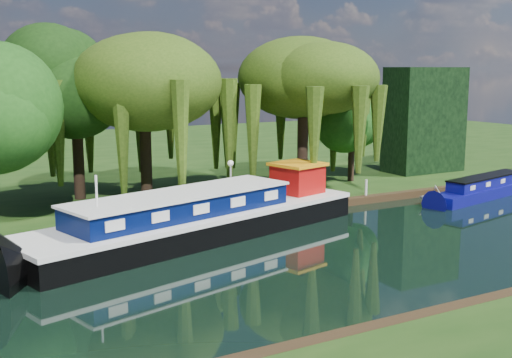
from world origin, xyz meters
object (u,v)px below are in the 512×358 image
dutch_barge (201,218)px  narrowboat (486,189)px  red_dinghy (104,251)px  white_cruiser (437,204)px

dutch_barge → narrowboat: 20.54m
dutch_barge → narrowboat: bearing=-14.3°
dutch_barge → red_dinghy: bearing=167.0°
dutch_barge → red_dinghy: (-4.99, -0.17, -0.99)m
red_dinghy → white_cruiser: size_ratio=1.38×
red_dinghy → white_cruiser: 21.05m
dutch_barge → red_dinghy: size_ratio=5.54×
dutch_barge → white_cruiser: (16.07, 0.04, -0.99)m
narrowboat → red_dinghy: bearing=168.8°
narrowboat → white_cruiser: narrowboat is taller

